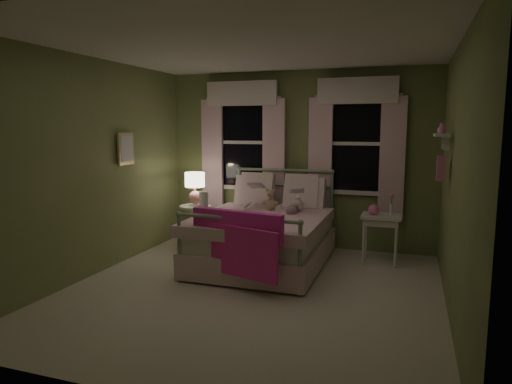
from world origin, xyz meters
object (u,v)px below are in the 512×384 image
at_px(child_right, 294,188).
at_px(nightstand_left, 196,221).
at_px(child_left, 255,186).
at_px(teddy_bear, 271,201).
at_px(nightstand_right, 381,222).
at_px(bed, 265,235).
at_px(table_lamp, 195,185).

xyz_separation_m(child_right, nightstand_left, (-1.46, -0.06, -0.54)).
height_order(child_left, teddy_bear, child_left).
bearing_deg(nightstand_right, child_left, -176.91).
relative_size(bed, child_left, 2.56).
relative_size(child_right, table_lamp, 1.69).
distance_m(teddy_bear, nightstand_right, 1.47).
relative_size(nightstand_left, table_lamp, 1.41).
bearing_deg(nightstand_right, bed, -160.28).
xyz_separation_m(child_left, child_right, (0.56, 0.00, -0.01)).
bearing_deg(child_left, nightstand_right, -175.20).
bearing_deg(nightstand_left, child_left, 3.74).
bearing_deg(table_lamp, bed, -17.12).
xyz_separation_m(bed, child_left, (-0.28, 0.42, 0.58)).
bearing_deg(child_right, nightstand_left, -3.07).
relative_size(child_left, nightstand_left, 1.22).
height_order(teddy_bear, table_lamp, table_lamp).
xyz_separation_m(bed, teddy_bear, (-0.00, 0.26, 0.41)).
bearing_deg(bed, child_right, 56.40).
height_order(table_lamp, nightstand_right, table_lamp).
height_order(bed, table_lamp, bed).
distance_m(child_left, table_lamp, 0.90).
bearing_deg(bed, nightstand_right, 19.72).
distance_m(teddy_bear, nightstand_left, 1.24).
height_order(teddy_bear, nightstand_right, teddy_bear).
bearing_deg(nightstand_left, nightstand_right, 3.31).
height_order(child_left, table_lamp, child_left).
distance_m(bed, nightstand_left, 1.23).
bearing_deg(table_lamp, nightstand_right, 3.31).
height_order(teddy_bear, nightstand_left, teddy_bear).
xyz_separation_m(child_right, table_lamp, (-1.46, -0.06, -0.00)).
relative_size(child_left, nightstand_right, 1.24).
distance_m(child_left, nightstand_left, 1.05).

